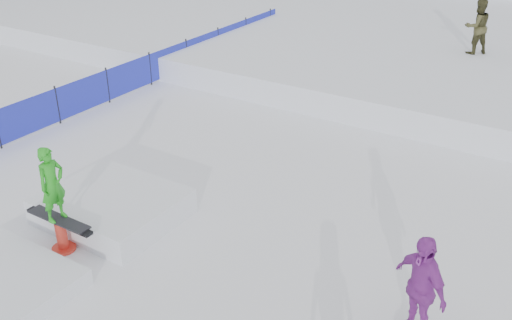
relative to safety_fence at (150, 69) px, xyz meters
The scene contains 6 objects.
ground 9.28m from the safety_fence, 45.44° to the right, with size 120.00×120.00×0.00m, color white.
snow_midrise 11.43m from the safety_fence, 55.34° to the left, with size 50.00×18.00×0.80m, color white.
safety_fence is the anchor object (origin of this frame).
walker_olive 10.90m from the safety_fence, 37.19° to the left, with size 0.88×0.68×1.81m, color #403E21.
spectator_purple 12.74m from the safety_fence, 30.28° to the right, with size 1.04×0.43×1.77m, color purple.
jib_rail_feature 8.69m from the safety_fence, 56.57° to the right, with size 2.60×4.40×2.11m.
Camera 1 is at (5.99, -6.68, 6.36)m, focal length 40.00 mm.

